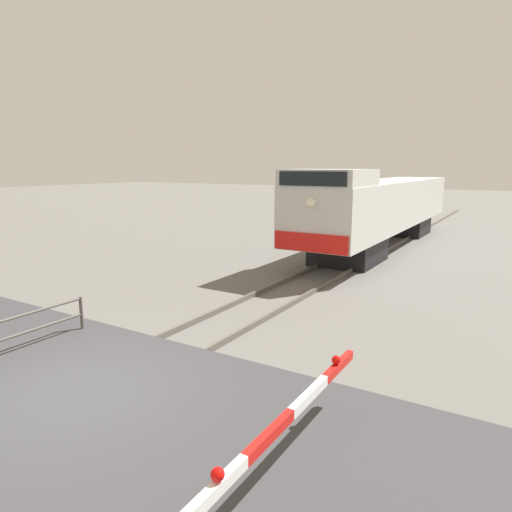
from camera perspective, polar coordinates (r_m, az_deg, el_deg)
The scene contains 6 objects.
ground_plane at distance 8.85m, azimuth -21.41°, elevation -16.45°, with size 160.00×160.00×0.00m, color #605E59.
rail_track_left at distance 9.35m, azimuth -24.21°, elevation -14.62°, with size 0.08×80.00×0.15m, color #59544C.
rail_track_right at distance 8.31m, azimuth -18.28°, elevation -17.54°, with size 0.08×80.00×0.15m, color #59544C.
road_surface at distance 8.81m, azimuth -21.45°, elevation -15.98°, with size 36.00×5.26×0.16m, color #38383A.
locomotive at distance 23.49m, azimuth 15.37°, elevation 5.97°, with size 2.88×17.41×3.87m.
guard_railing at distance 10.88m, azimuth -27.40°, elevation -8.11°, with size 0.08×3.12×0.95m.
Camera 1 is at (6.42, -4.60, 3.99)m, focal length 31.97 mm.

